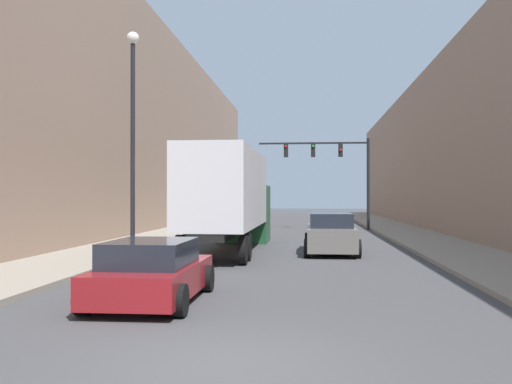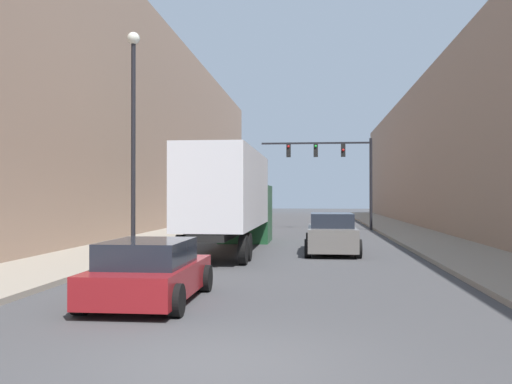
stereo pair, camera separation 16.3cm
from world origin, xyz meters
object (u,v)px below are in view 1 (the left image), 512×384
object	(u,v)px
semi_truck	(231,197)
traffic_signal_gantry	(337,164)
sedan_car	(152,272)
street_lamp	(133,117)
suv_car	(331,234)

from	to	relation	value
semi_truck	traffic_signal_gantry	world-z (taller)	traffic_signal_gantry
sedan_car	street_lamp	xyz separation A→B (m)	(-2.83, 7.52, 4.44)
semi_truck	traffic_signal_gantry	xyz separation A→B (m)	(5.18, 15.89, 2.30)
sedan_car	traffic_signal_gantry	distance (m)	28.31
sedan_car	suv_car	distance (m)	11.93
suv_car	traffic_signal_gantry	size ratio (longest dim) A/B	0.65
sedan_car	street_lamp	size ratio (longest dim) A/B	0.52
sedan_car	suv_car	size ratio (longest dim) A/B	0.85
sedan_car	suv_car	bearing A→B (deg)	69.21
traffic_signal_gantry	semi_truck	bearing A→B (deg)	-108.04
semi_truck	street_lamp	world-z (taller)	street_lamp
suv_car	street_lamp	size ratio (longest dim) A/B	0.62
traffic_signal_gantry	street_lamp	bearing A→B (deg)	-112.06
traffic_signal_gantry	street_lamp	size ratio (longest dim) A/B	0.94
suv_car	sedan_car	bearing A→B (deg)	-110.79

